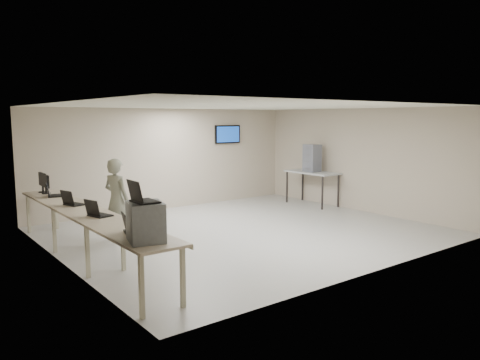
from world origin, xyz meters
TOP-DOWN VIEW (x-y plane):
  - room at (0.03, 0.06)m, footprint 8.01×7.01m
  - workbench at (-3.59, 0.00)m, footprint 0.76×6.00m
  - equipment_box at (-3.65, -2.50)m, footprint 0.56×0.60m
  - laptop_on_box at (-3.71, -2.50)m, footprint 0.33×0.40m
  - laptop_0 at (-3.63, -2.00)m, footprint 0.42×0.45m
  - laptop_1 at (-3.59, -0.55)m, footprint 0.40×0.44m
  - laptop_2 at (-3.60, 0.73)m, footprint 0.40×0.44m
  - laptop_3 at (-3.61, 2.00)m, footprint 0.41×0.45m
  - monitor_near at (-3.60, 2.47)m, footprint 0.19×0.42m
  - monitor_far at (-3.60, 2.72)m, footprint 0.20×0.44m
  - soldier at (-2.61, 0.97)m, footprint 0.61×0.74m
  - side_table at (3.60, 1.41)m, footprint 0.76×1.64m
  - storage_bins at (3.58, 1.41)m, footprint 0.38×0.42m

SIDE VIEW (x-z plane):
  - workbench at x=-3.59m, z-range 0.38..1.28m
  - soldier at x=-2.61m, z-range 0.00..1.73m
  - side_table at x=3.60m, z-range 0.42..1.40m
  - laptop_2 at x=-3.60m, z-range 0.83..1.12m
  - laptop_1 at x=-3.59m, z-range 0.83..1.12m
  - laptop_3 at x=-3.61m, z-range 0.83..1.13m
  - laptop_0 at x=-3.63m, z-range 0.82..1.13m
  - monitor_near at x=-3.60m, z-range 0.94..1.36m
  - monitor_far at x=-3.60m, z-range 0.95..1.38m
  - equipment_box at x=-3.65m, z-range 0.90..1.43m
  - storage_bins at x=3.58m, z-range 0.98..1.78m
  - room at x=0.03m, z-range 0.01..2.82m
  - laptop_on_box at x=-3.71m, z-range 1.36..1.66m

